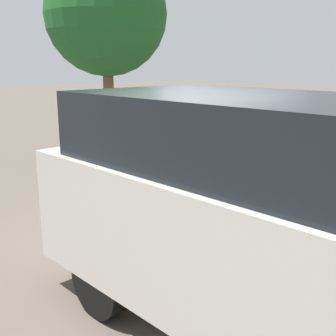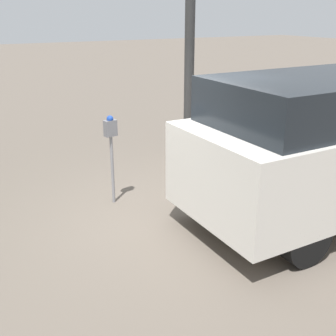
{
  "view_description": "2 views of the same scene",
  "coord_description": "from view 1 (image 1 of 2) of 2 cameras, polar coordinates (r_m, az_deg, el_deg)",
  "views": [
    {
      "loc": [
        4.13,
        -4.38,
        2.47
      ],
      "look_at": [
        -0.13,
        -0.3,
        0.99
      ],
      "focal_mm": 45.0,
      "sensor_mm": 36.0,
      "label": 1
    },
    {
      "loc": [
        -2.82,
        -5.48,
        3.05
      ],
      "look_at": [
        -0.02,
        -0.39,
        0.88
      ],
      "focal_mm": 45.0,
      "sensor_mm": 36.0,
      "label": 2
    }
  ],
  "objects": [
    {
      "name": "ground_plane",
      "position": [
        6.5,
        2.74,
        -8.28
      ],
      "size": [
        80.0,
        80.0,
        0.0
      ],
      "primitive_type": "plane",
      "color": "#60564C"
    },
    {
      "name": "parking_meter_near",
      "position": [
        6.98,
        3.69,
        2.77
      ],
      "size": [
        0.21,
        0.14,
        1.5
      ],
      "rotation": [
        0.0,
        0.0,
        0.15
      ],
      "color": "gray",
      "rests_on": "ground"
    },
    {
      "name": "parked_van",
      "position": [
        3.71,
        16.43,
        -6.61
      ],
      "size": [
        5.02,
        2.08,
        2.2
      ],
      "rotation": [
        0.0,
        0.0,
        0.01
      ],
      "color": "beige",
      "rests_on": "ground"
    },
    {
      "name": "street_tree",
      "position": [
        11.0,
        -8.39,
        19.85
      ],
      "size": [
        2.98,
        2.98,
        5.11
      ],
      "color": "brown",
      "rests_on": "ground"
    }
  ]
}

